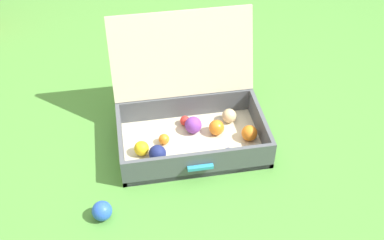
{
  "coord_description": "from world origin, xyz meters",
  "views": [
    {
      "loc": [
        -0.28,
        -1.59,
        1.56
      ],
      "look_at": [
        -0.02,
        -0.04,
        0.16
      ],
      "focal_mm": 44.92,
      "sensor_mm": 36.0,
      "label": 1
    }
  ],
  "objects": [
    {
      "name": "stray_ball_on_grass",
      "position": [
        -0.43,
        -0.38,
        0.04
      ],
      "size": [
        0.08,
        0.08,
        0.08
      ],
      "primitive_type": "sphere",
      "color": "blue",
      "rests_on": "ground"
    },
    {
      "name": "ground_plane",
      "position": [
        0.0,
        0.0,
        0.0
      ],
      "size": [
        16.0,
        16.0,
        0.0
      ],
      "primitive_type": "plane",
      "color": "#4C8C38"
    },
    {
      "name": "open_suitcase",
      "position": [
        -0.01,
        0.03,
        0.12
      ],
      "size": [
        0.66,
        0.56,
        0.52
      ],
      "color": "beige",
      "rests_on": "ground"
    }
  ]
}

